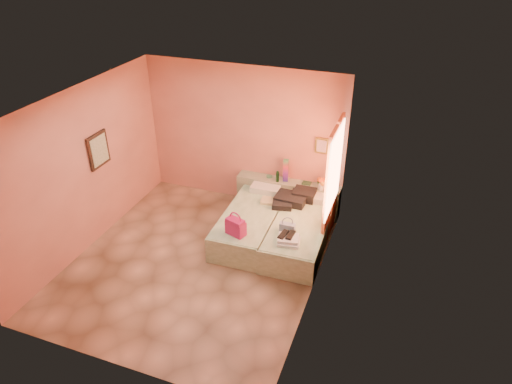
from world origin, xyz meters
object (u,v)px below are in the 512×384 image
green_book (307,183)px  magenta_handbag (236,226)px  blue_handbag (287,228)px  towel_stack (289,241)px  flower_vase (322,182)px  bed_right (299,233)px  water_bottle (277,177)px  headboard_ledge (288,196)px  bed_left (252,224)px

green_book → magenta_handbag: size_ratio=0.52×
blue_handbag → towel_stack: 0.31m
green_book → flower_vase: bearing=-17.8°
bed_right → blue_handbag: blue_handbag is taller
water_bottle → flower_vase: (0.87, 0.00, 0.04)m
headboard_ledge → blue_handbag: blue_handbag is taller
water_bottle → flower_vase: flower_vase is taller
flower_vase → bed_left: bearing=-137.0°
blue_handbag → bed_right: bearing=68.8°
green_book → towel_stack: size_ratio=0.48×
headboard_ledge → bed_left: size_ratio=1.02×
flower_vase → towel_stack: (-0.15, -1.63, -0.24)m
green_book → flower_vase: 0.36m
magenta_handbag → headboard_ledge: bearing=95.9°
flower_vase → towel_stack: flower_vase is taller
green_book → magenta_handbag: (-0.74, -1.80, -0.01)m
blue_handbag → towel_stack: size_ratio=0.74×
water_bottle → magenta_handbag: water_bottle is taller
magenta_handbag → towel_stack: size_ratio=0.93×
bed_left → magenta_handbag: magenta_handbag is taller
towel_stack → headboard_ledge: bearing=106.8°
bed_right → flower_vase: size_ratio=6.90×
green_book → towel_stack: green_book is taller
headboard_ledge → blue_handbag: bearing=-74.2°
headboard_ledge → towel_stack: 1.80m
water_bottle → headboard_ledge: bearing=21.2°
bed_right → green_book: (-0.17, 1.08, 0.41)m
flower_vase → blue_handbag: flower_vase is taller
blue_handbag → bed_left: bearing=152.0°
bed_left → water_bottle: bearing=78.2°
green_book → towel_stack: bearing=-83.7°
headboard_ledge → water_bottle: water_bottle is taller
bed_left → green_book: bearing=54.3°
towel_stack → green_book: bearing=95.2°
magenta_handbag → towel_stack: 0.91m
headboard_ledge → green_book: (0.36, 0.03, 0.34)m
towel_stack → blue_handbag: bearing=111.7°
headboard_ledge → water_bottle: bearing=-158.8°
bed_right → flower_vase: (0.14, 0.97, 0.54)m
green_book → blue_handbag: (0.04, -1.45, -0.08)m
bed_right → towel_stack: towel_stack is taller
green_book → blue_handbag: size_ratio=0.65×
headboard_ledge → bed_left: bearing=-109.7°
water_bottle → green_book: bearing=11.0°
headboard_ledge → bed_right: headboard_ledge is taller
bed_left → green_book: (0.73, 1.08, 0.41)m
blue_handbag → green_book: bearing=89.1°
headboard_ledge → blue_handbag: (0.40, -1.42, 0.26)m
flower_vase → headboard_ledge: bearing=173.5°
bed_left → flower_vase: (1.04, 0.97, 0.54)m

